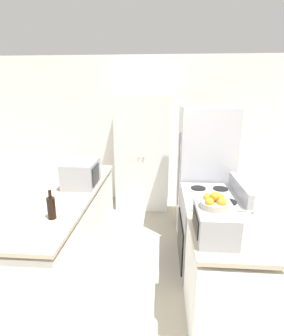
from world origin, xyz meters
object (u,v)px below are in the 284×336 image
(stove, at_px, (209,231))
(fruit_bowl, at_px, (214,202))
(microwave, at_px, (81,173))
(toaster_oven, at_px, (215,222))
(pantry_cabinet, at_px, (143,153))
(wine_bottle, at_px, (51,208))
(refrigerator, at_px, (203,173))

(stove, relative_size, fruit_bowl, 4.93)
(microwave, xyz_separation_m, toaster_oven, (1.38, -1.06, -0.03))
(pantry_cabinet, relative_size, fruit_bowl, 9.00)
(fruit_bowl, bearing_deg, microwave, 142.45)
(stove, height_order, fruit_bowl, fruit_bowl)
(wine_bottle, height_order, toaster_oven, wine_bottle)
(pantry_cabinet, bearing_deg, wine_bottle, -105.22)
(refrigerator, bearing_deg, toaster_oven, -95.83)
(pantry_cabinet, distance_m, microwave, 1.62)
(stove, relative_size, wine_bottle, 3.91)
(microwave, xyz_separation_m, fruit_bowl, (1.37, -1.05, 0.13))
(stove, xyz_separation_m, microwave, (-1.53, 0.20, 0.60))
(wine_bottle, xyz_separation_m, toaster_oven, (1.39, -0.20, 0.01))
(toaster_oven, bearing_deg, pantry_cabinet, 106.31)
(stove, height_order, toaster_oven, toaster_oven)
(refrigerator, distance_m, microwave, 1.68)
(wine_bottle, bearing_deg, microwave, 89.13)
(stove, relative_size, toaster_oven, 2.36)
(refrigerator, relative_size, wine_bottle, 6.67)
(pantry_cabinet, relative_size, microwave, 4.02)
(microwave, bearing_deg, stove, -7.38)
(microwave, height_order, toaster_oven, microwave)
(toaster_oven, bearing_deg, wine_bottle, 172.02)
(stove, xyz_separation_m, refrigerator, (0.02, 0.82, 0.45))
(microwave, height_order, fruit_bowl, fruit_bowl)
(pantry_cabinet, distance_m, toaster_oven, 2.66)
(pantry_cabinet, relative_size, toaster_oven, 4.30)
(stove, relative_size, refrigerator, 0.59)
(microwave, relative_size, toaster_oven, 1.07)
(stove, distance_m, refrigerator, 0.93)
(toaster_oven, bearing_deg, stove, 80.34)
(stove, xyz_separation_m, fruit_bowl, (-0.16, -0.85, 0.73))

